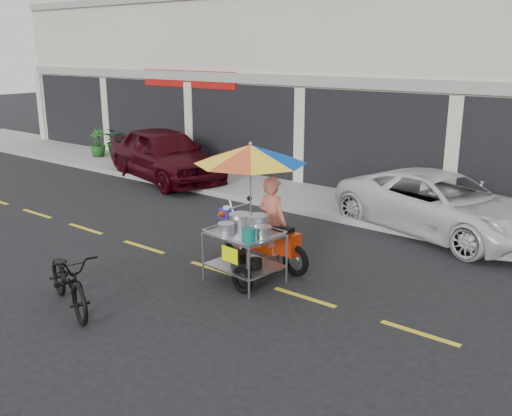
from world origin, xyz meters
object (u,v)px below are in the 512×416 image
Objects in this scene: maroon_sedan at (165,154)px; near_bicycle at (69,280)px; white_pickup at (441,204)px; food_vendor_rig at (257,192)px.

near_bicycle is (5.56, -7.24, -0.32)m from maroon_sedan.
maroon_sedan is 8.71m from white_pickup.
maroon_sedan reaches higher than white_pickup.
white_pickup is at bearing -74.19° from maroon_sedan.
near_bicycle is at bearing -111.16° from food_vendor_rig.
maroon_sedan is 0.99× the size of white_pickup.
maroon_sedan reaches higher than near_bicycle.
food_vendor_rig is (-1.68, -4.45, 0.89)m from white_pickup.
maroon_sedan is 9.13m from near_bicycle.
near_bicycle is 3.42m from food_vendor_rig.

